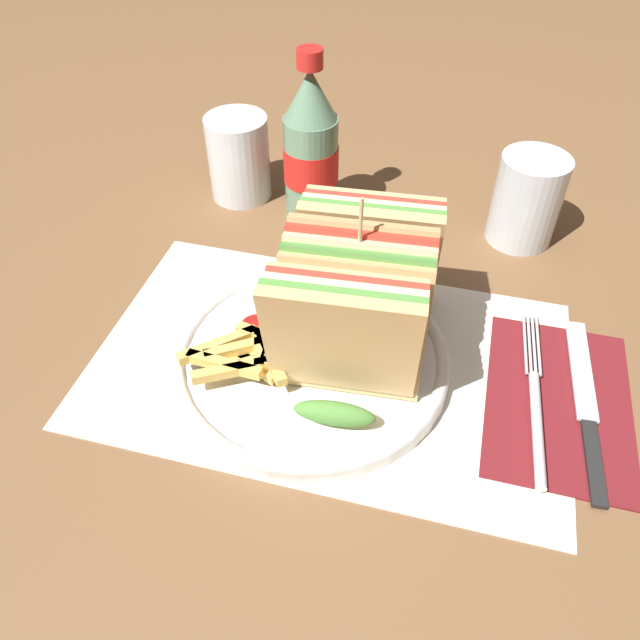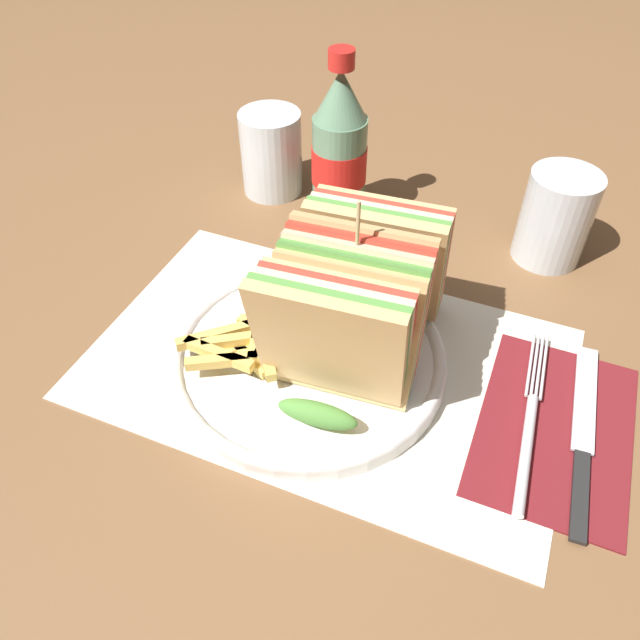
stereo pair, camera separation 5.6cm
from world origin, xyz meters
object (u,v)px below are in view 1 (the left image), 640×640
(glass_near, at_px, (527,200))
(fork, at_px, (536,408))
(knife, at_px, (586,405))
(plate_main, at_px, (314,358))
(coke_bottle_near, at_px, (311,150))
(club_sandwich, at_px, (357,297))
(glass_far, at_px, (239,162))

(glass_near, bearing_deg, fork, -84.98)
(fork, relative_size, glass_near, 1.94)
(glass_near, bearing_deg, knife, -74.89)
(plate_main, relative_size, glass_near, 2.49)
(coke_bottle_near, bearing_deg, knife, -36.64)
(plate_main, distance_m, knife, 0.24)
(knife, height_order, glass_near, glass_near)
(plate_main, bearing_deg, fork, -1.84)
(knife, bearing_deg, club_sandwich, 174.47)
(glass_near, bearing_deg, glass_far, 179.09)
(plate_main, relative_size, knife, 1.25)
(knife, height_order, coke_bottle_near, coke_bottle_near)
(fork, distance_m, coke_bottle_near, 0.37)
(knife, xyz_separation_m, glass_far, (-0.40, 0.24, 0.04))
(fork, xyz_separation_m, knife, (0.04, 0.02, -0.00))
(plate_main, height_order, knife, plate_main)
(club_sandwich, bearing_deg, glass_near, 58.70)
(coke_bottle_near, height_order, glass_near, coke_bottle_near)
(plate_main, relative_size, glass_far, 2.49)
(coke_bottle_near, xyz_separation_m, glass_near, (0.24, 0.01, -0.03))
(knife, height_order, glass_far, glass_far)
(fork, xyz_separation_m, glass_far, (-0.36, 0.26, 0.04))
(plate_main, bearing_deg, club_sandwich, 27.82)
(club_sandwich, height_order, glass_far, club_sandwich)
(club_sandwich, relative_size, fork, 1.06)
(plate_main, xyz_separation_m, fork, (0.20, -0.01, -0.00))
(fork, distance_m, glass_far, 0.44)
(club_sandwich, height_order, fork, club_sandwich)
(club_sandwich, distance_m, coke_bottle_near, 0.24)
(knife, bearing_deg, fork, -162.24)
(coke_bottle_near, height_order, glass_far, coke_bottle_near)
(club_sandwich, xyz_separation_m, fork, (0.16, -0.02, -0.07))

